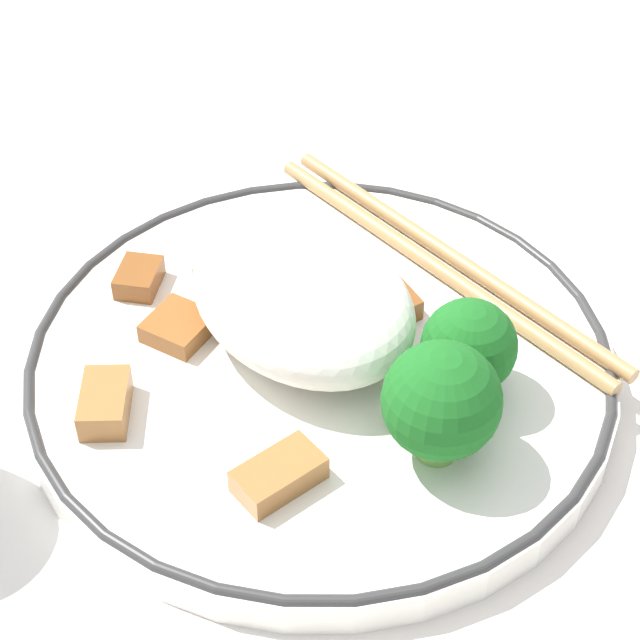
{
  "coord_description": "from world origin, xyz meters",
  "views": [
    {
      "loc": [
        -0.27,
        0.22,
        0.35
      ],
      "look_at": [
        0.0,
        0.0,
        0.04
      ],
      "focal_mm": 60.0,
      "sensor_mm": 36.0,
      "label": 1
    }
  ],
  "objects_px": {
    "broccoli_back_left": "(449,397)",
    "broccoli_back_center": "(469,347)",
    "plate": "(320,363)",
    "chopsticks": "(442,261)"
  },
  "relations": [
    {
      "from": "broccoli_back_left",
      "to": "broccoli_back_center",
      "type": "relative_size",
      "value": 1.19
    },
    {
      "from": "plate",
      "to": "broccoli_back_center",
      "type": "distance_m",
      "value": 0.07
    },
    {
      "from": "plate",
      "to": "broccoli_back_center",
      "type": "relative_size",
      "value": 5.79
    },
    {
      "from": "chopsticks",
      "to": "plate",
      "type": "bearing_deg",
      "value": 96.23
    },
    {
      "from": "chopsticks",
      "to": "broccoli_back_left",
      "type": "bearing_deg",
      "value": 136.18
    },
    {
      "from": "broccoli_back_left",
      "to": "broccoli_back_center",
      "type": "height_order",
      "value": "broccoli_back_left"
    },
    {
      "from": "plate",
      "to": "broccoli_back_left",
      "type": "height_order",
      "value": "broccoli_back_left"
    },
    {
      "from": "broccoli_back_center",
      "to": "chopsticks",
      "type": "height_order",
      "value": "broccoli_back_center"
    },
    {
      "from": "broccoli_back_center",
      "to": "broccoli_back_left",
      "type": "bearing_deg",
      "value": 121.33
    },
    {
      "from": "broccoli_back_center",
      "to": "chopsticks",
      "type": "bearing_deg",
      "value": -37.54
    }
  ]
}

